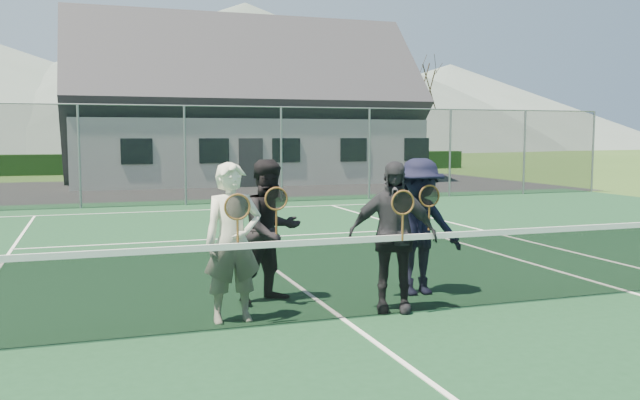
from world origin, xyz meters
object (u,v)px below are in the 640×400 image
object	(u,v)px
player_b	(271,231)
player_d	(419,227)
player_c	(393,236)
clubhouse	(241,95)
tennis_net	(343,275)
player_a	(233,243)

from	to	relation	value
player_b	player_d	xyz separation A→B (m)	(1.94, -0.25, -0.00)
player_c	player_b	bearing A→B (deg)	143.79
clubhouse	player_b	world-z (taller)	clubhouse
tennis_net	player_a	xyz separation A→B (m)	(-1.20, 0.32, 0.38)
player_c	player_d	xyz separation A→B (m)	(0.69, 0.66, -0.00)
player_d	player_a	bearing A→B (deg)	-168.59
player_a	player_c	bearing A→B (deg)	-4.33
player_b	tennis_net	bearing A→B (deg)	-62.98
clubhouse	player_d	xyz separation A→B (m)	(-2.61, -23.15, -3.07)
clubhouse	player_b	size ratio (longest dim) A/B	8.67
tennis_net	clubhouse	distance (m)	24.57
player_a	player_c	world-z (taller)	same
player_a	player_d	distance (m)	2.64
player_c	player_d	size ratio (longest dim) A/B	1.00
tennis_net	player_b	size ratio (longest dim) A/B	6.49
clubhouse	player_d	size ratio (longest dim) A/B	8.67
tennis_net	player_d	size ratio (longest dim) A/B	6.49
clubhouse	player_a	world-z (taller)	clubhouse
tennis_net	player_d	bearing A→B (deg)	31.35
clubhouse	player_a	distance (m)	24.43
tennis_net	player_b	world-z (taller)	player_b
clubhouse	player_a	size ratio (longest dim) A/B	8.67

